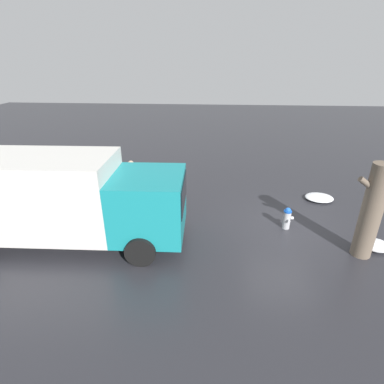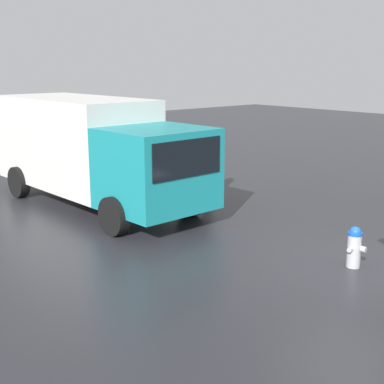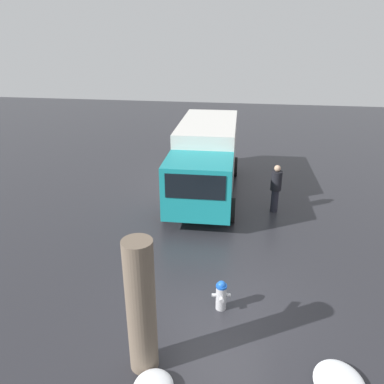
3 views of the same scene
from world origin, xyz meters
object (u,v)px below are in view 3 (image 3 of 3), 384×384
fire_hydrant (221,295)px  delivery_truck (206,157)px  tree_trunk (141,307)px  pedestrian (276,187)px

fire_hydrant → delivery_truck: 7.54m
fire_hydrant → tree_trunk: bearing=-44.3°
fire_hydrant → delivery_truck: delivery_truck is taller
fire_hydrant → tree_trunk: tree_trunk is taller
fire_hydrant → delivery_truck: size_ratio=0.11×
pedestrian → delivery_truck: bearing=113.0°
delivery_truck → fire_hydrant: bearing=98.3°
fire_hydrant → tree_trunk: (-1.95, 1.41, 1.07)m
tree_trunk → delivery_truck: 9.29m
fire_hydrant → tree_trunk: 2.64m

